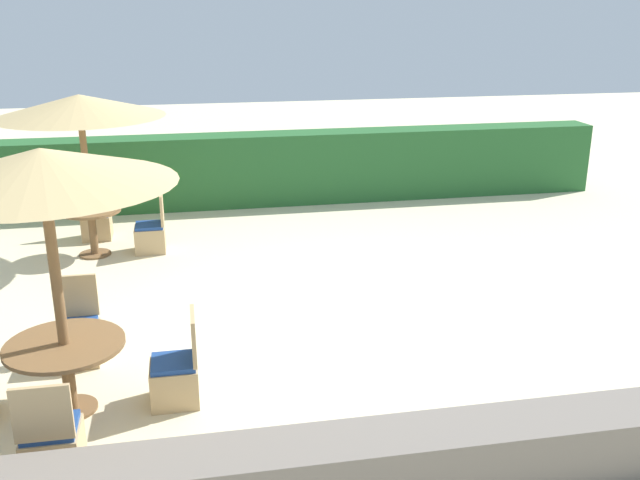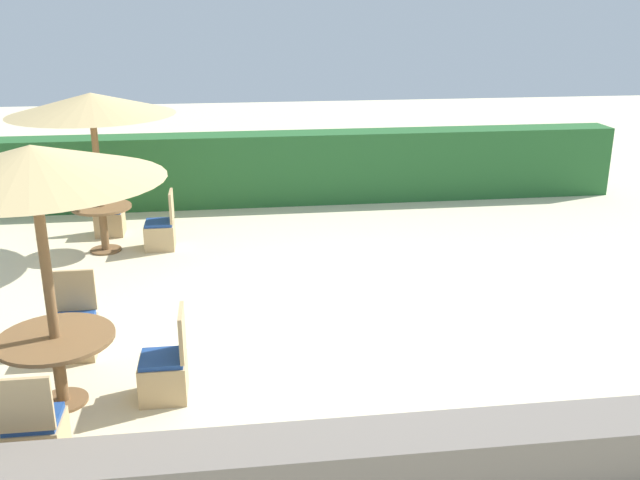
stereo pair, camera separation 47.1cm
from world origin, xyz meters
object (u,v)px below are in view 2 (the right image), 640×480
(parasol_front_left, at_px, (32,165))
(parasol_back_left, at_px, (91,105))
(patio_chair_front_left_east, at_px, (165,373))
(round_table_front_left, at_px, (57,350))
(patio_chair_back_left_north, at_px, (110,219))
(patio_chair_front_left_north, at_px, (75,333))
(patio_chair_back_left_east, at_px, (161,232))
(patio_chair_front_left_south, at_px, (36,437))
(round_table_back_left, at_px, (103,218))

(parasol_front_left, distance_m, parasol_back_left, 4.55)
(parasol_front_left, xyz_separation_m, patio_chair_front_left_east, (1.00, -0.03, -2.13))
(round_table_front_left, xyz_separation_m, patio_chair_back_left_north, (-0.29, 5.41, -0.31))
(parasol_front_left, xyz_separation_m, patio_chair_back_left_north, (-0.29, 5.41, -2.13))
(patio_chair_front_left_north, bearing_deg, round_table_front_left, 92.83)
(patio_chair_back_left_north, bearing_deg, patio_chair_back_left_east, 136.88)
(parasol_back_left, bearing_deg, patio_chair_front_left_north, -86.72)
(round_table_front_left, distance_m, patio_chair_front_left_east, 1.05)
(parasol_back_left, bearing_deg, patio_chair_front_left_south, -87.42)
(patio_chair_back_left_north, distance_m, patio_chair_back_left_east, 1.24)
(patio_chair_front_left_east, relative_size, patio_chair_front_left_north, 1.00)
(round_table_front_left, relative_size, patio_chair_front_left_east, 1.20)
(round_table_back_left, bearing_deg, patio_chair_front_left_north, -86.72)
(round_table_back_left, bearing_deg, patio_chair_back_left_north, 92.64)
(parasol_back_left, distance_m, patio_chair_back_left_east, 2.21)
(patio_chair_front_left_north, xyz_separation_m, patio_chair_front_left_south, (0.05, -2.02, 0.00))
(parasol_back_left, bearing_deg, patio_chair_front_left_east, -74.63)
(patio_chair_front_left_east, distance_m, patio_chair_front_left_north, 1.49)
(round_table_front_left, relative_size, patio_chair_back_left_north, 1.20)
(patio_chair_back_left_north, height_order, patio_chair_back_left_east, same)
(parasol_front_left, relative_size, round_table_back_left, 2.84)
(parasol_front_left, height_order, parasol_back_left, parasol_front_left)
(round_table_front_left, bearing_deg, patio_chair_front_left_north, 92.83)
(parasol_back_left, height_order, patio_chair_back_left_east, parasol_back_left)
(patio_chair_front_left_east, bearing_deg, parasol_front_left, 88.47)
(round_table_front_left, xyz_separation_m, patio_chair_front_left_east, (1.00, -0.03, -0.31))
(patio_chair_front_left_south, height_order, parasol_back_left, parasol_back_left)
(patio_chair_front_left_south, bearing_deg, parasol_front_left, 89.80)
(parasol_front_left, height_order, patio_chair_front_left_east, parasol_front_left)
(round_table_front_left, height_order, patio_chair_back_left_north, patio_chair_back_left_north)
(parasol_back_left, bearing_deg, patio_chair_back_left_north, 92.64)
(patio_chair_back_left_east, bearing_deg, parasol_front_left, 172.30)
(parasol_back_left, bearing_deg, round_table_back_left, 0.00)
(patio_chair_front_left_south, relative_size, patio_chair_back_left_east, 1.00)
(patio_chair_back_left_north, bearing_deg, parasol_back_left, 92.64)
(patio_chair_front_left_south, height_order, round_table_back_left, patio_chair_front_left_south)
(patio_chair_front_left_east, height_order, patio_chair_front_left_north, same)
(parasol_back_left, relative_size, patio_chair_back_left_east, 2.66)
(patio_chair_front_left_east, distance_m, patio_chair_front_left_south, 1.39)
(round_table_front_left, distance_m, patio_chair_front_left_south, 1.04)
(parasol_front_left, relative_size, patio_chair_front_left_east, 2.76)
(parasol_front_left, bearing_deg, patio_chair_front_left_east, -1.53)
(patio_chair_front_left_south, bearing_deg, patio_chair_front_left_east, 43.68)
(patio_chair_back_left_east, bearing_deg, patio_chair_front_left_south, 173.62)
(patio_chair_front_left_south, relative_size, parasol_back_left, 0.38)
(patio_chair_front_left_east, bearing_deg, patio_chair_front_left_south, 133.68)
(parasol_back_left, relative_size, round_table_back_left, 2.73)
(patio_chair_front_left_north, relative_size, patio_chair_back_left_east, 1.00)
(parasol_back_left, height_order, round_table_back_left, parasol_back_left)
(parasol_front_left, bearing_deg, round_table_front_left, 90.00)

